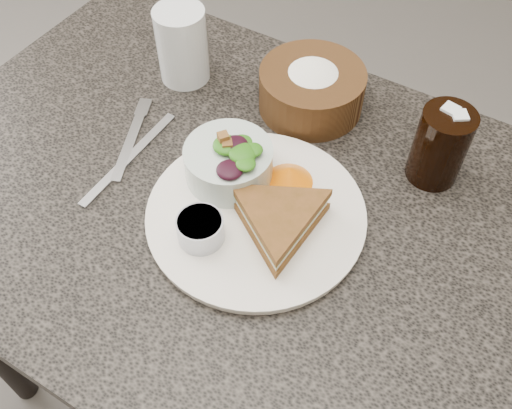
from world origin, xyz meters
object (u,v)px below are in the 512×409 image
object	(u,v)px
dressing_ramekin	(200,229)
cola_glass	(441,143)
dinner_plate	(256,215)
salad_bowl	(228,158)
water_glass	(182,45)
bread_basket	(312,84)
sandwich	(279,220)
dining_table	(237,312)

from	to	relation	value
dressing_ramekin	cola_glass	xyz separation A→B (m)	(0.22, 0.28, 0.03)
dinner_plate	salad_bowl	size ratio (longest dim) A/B	2.39
salad_bowl	water_glass	size ratio (longest dim) A/B	0.99
bread_basket	sandwich	bearing A→B (deg)	-71.71
dinner_plate	cola_glass	xyz separation A→B (m)	(0.18, 0.20, 0.06)
salad_bowl	cola_glass	distance (m)	0.30
dining_table	dinner_plate	distance (m)	0.39
dining_table	water_glass	xyz separation A→B (m)	(-0.21, 0.18, 0.44)
dining_table	bread_basket	size ratio (longest dim) A/B	5.94
dining_table	dressing_ramekin	world-z (taller)	dressing_ramekin
dining_table	cola_glass	world-z (taller)	cola_glass
cola_glass	water_glass	xyz separation A→B (m)	(-0.44, -0.01, -0.00)
cola_glass	sandwich	bearing A→B (deg)	-123.10
dinner_plate	sandwich	distance (m)	0.05
dining_table	sandwich	xyz separation A→B (m)	(0.10, -0.03, 0.41)
sandwich	cola_glass	xyz separation A→B (m)	(0.14, 0.21, 0.03)
dining_table	water_glass	bearing A→B (deg)	138.89
dining_table	dressing_ramekin	distance (m)	0.42
salad_bowl	water_glass	bearing A→B (deg)	140.24
sandwich	water_glass	xyz separation A→B (m)	(-0.30, 0.21, 0.03)
dinner_plate	water_glass	distance (m)	0.33
salad_bowl	bread_basket	size ratio (longest dim) A/B	0.75
dinner_plate	water_glass	xyz separation A→B (m)	(-0.26, 0.20, 0.06)
sandwich	salad_bowl	xyz separation A→B (m)	(-0.11, 0.05, 0.02)
salad_bowl	cola_glass	world-z (taller)	cola_glass
sandwich	dining_table	bearing A→B (deg)	-162.94
dressing_ramekin	bread_basket	xyz separation A→B (m)	(-0.00, 0.32, 0.02)
sandwich	dressing_ramekin	size ratio (longest dim) A/B	2.55
dinner_plate	salad_bowl	distance (m)	0.09
salad_bowl	cola_glass	xyz separation A→B (m)	(0.25, 0.17, 0.02)
dinner_plate	sandwich	world-z (taller)	sandwich
dining_table	sandwich	bearing A→B (deg)	-16.08
dinner_plate	sandwich	xyz separation A→B (m)	(0.04, -0.01, 0.03)
dinner_plate	salad_bowl	xyz separation A→B (m)	(-0.07, 0.04, 0.04)
dining_table	dressing_ramekin	bearing A→B (deg)	-80.95
cola_glass	dining_table	bearing A→B (deg)	-141.77
dining_table	bread_basket	distance (m)	0.48
dinner_plate	cola_glass	size ratio (longest dim) A/B	2.32
dinner_plate	salad_bowl	world-z (taller)	salad_bowl
dining_table	dressing_ramekin	size ratio (longest dim) A/B	15.94
cola_glass	water_glass	size ratio (longest dim) A/B	1.02
salad_bowl	bread_basket	distance (m)	0.21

